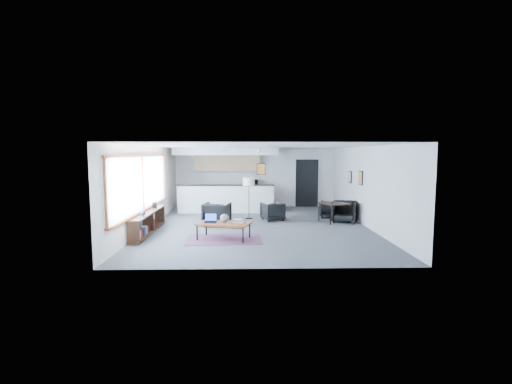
{
  "coord_description": "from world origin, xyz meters",
  "views": [
    {
      "loc": [
        -0.35,
        -11.93,
        2.38
      ],
      "look_at": [
        -0.05,
        0.4,
        1.08
      ],
      "focal_mm": 26.0,
      "sensor_mm": 36.0,
      "label": 1
    }
  ],
  "objects_px": {
    "ceramic_pot": "(224,218)",
    "floor_lamp": "(249,183)",
    "laptop": "(211,220)",
    "dining_chair_far": "(330,210)",
    "book_stack": "(239,221)",
    "microwave": "(252,182)",
    "coffee_table": "(224,224)",
    "armchair_right": "(273,210)",
    "armchair_left": "(217,213)",
    "dining_table": "(334,205)",
    "dining_chair_near": "(344,212)"
  },
  "relations": [
    {
      "from": "laptop",
      "to": "dining_chair_far",
      "type": "xyz_separation_m",
      "value": [
        4.09,
        3.3,
        -0.24
      ]
    },
    {
      "from": "coffee_table",
      "to": "armchair_right",
      "type": "distance_m",
      "value": 3.25
    },
    {
      "from": "coffee_table",
      "to": "dining_chair_near",
      "type": "distance_m",
      "value": 4.71
    },
    {
      "from": "dining_chair_far",
      "to": "laptop",
      "type": "bearing_deg",
      "value": 55.72
    },
    {
      "from": "floor_lamp",
      "to": "laptop",
      "type": "bearing_deg",
      "value": -108.95
    },
    {
      "from": "book_stack",
      "to": "floor_lamp",
      "type": "relative_size",
      "value": 0.22
    },
    {
      "from": "coffee_table",
      "to": "armchair_left",
      "type": "relative_size",
      "value": 1.87
    },
    {
      "from": "coffee_table",
      "to": "laptop",
      "type": "bearing_deg",
      "value": 179.52
    },
    {
      "from": "laptop",
      "to": "book_stack",
      "type": "bearing_deg",
      "value": -1.67
    },
    {
      "from": "coffee_table",
      "to": "laptop",
      "type": "xyz_separation_m",
      "value": [
        -0.37,
        0.11,
        0.1
      ]
    },
    {
      "from": "dining_table",
      "to": "coffee_table",
      "type": "bearing_deg",
      "value": -145.95
    },
    {
      "from": "laptop",
      "to": "ceramic_pot",
      "type": "distance_m",
      "value": 0.4
    },
    {
      "from": "ceramic_pot",
      "to": "armchair_left",
      "type": "relative_size",
      "value": 0.29
    },
    {
      "from": "floor_lamp",
      "to": "ceramic_pot",
      "type": "bearing_deg",
      "value": -102.04
    },
    {
      "from": "laptop",
      "to": "armchair_right",
      "type": "relative_size",
      "value": 0.47
    },
    {
      "from": "laptop",
      "to": "ceramic_pot",
      "type": "xyz_separation_m",
      "value": [
        0.39,
        -0.08,
        0.05
      ]
    },
    {
      "from": "floor_lamp",
      "to": "dining_chair_far",
      "type": "bearing_deg",
      "value": 2.73
    },
    {
      "from": "ceramic_pot",
      "to": "book_stack",
      "type": "xyz_separation_m",
      "value": [
        0.39,
        0.06,
        -0.08
      ]
    },
    {
      "from": "armchair_left",
      "to": "coffee_table",
      "type": "bearing_deg",
      "value": 110.32
    },
    {
      "from": "laptop",
      "to": "armchair_right",
      "type": "xyz_separation_m",
      "value": [
        1.92,
        2.75,
        -0.18
      ]
    },
    {
      "from": "armchair_right",
      "to": "dining_table",
      "type": "distance_m",
      "value": 2.13
    },
    {
      "from": "laptop",
      "to": "dining_chair_far",
      "type": "height_order",
      "value": "laptop"
    },
    {
      "from": "dining_table",
      "to": "dining_chair_near",
      "type": "relative_size",
      "value": 1.51
    },
    {
      "from": "floor_lamp",
      "to": "microwave",
      "type": "distance_m",
      "value": 2.73
    },
    {
      "from": "book_stack",
      "to": "armchair_left",
      "type": "bearing_deg",
      "value": 112.11
    },
    {
      "from": "floor_lamp",
      "to": "dining_chair_near",
      "type": "relative_size",
      "value": 2.18
    },
    {
      "from": "ceramic_pot",
      "to": "dining_chair_far",
      "type": "height_order",
      "value": "ceramic_pot"
    },
    {
      "from": "laptop",
      "to": "dining_chair_far",
      "type": "relative_size",
      "value": 0.57
    },
    {
      "from": "armchair_right",
      "to": "microwave",
      "type": "distance_m",
      "value": 3.3
    },
    {
      "from": "coffee_table",
      "to": "dining_chair_far",
      "type": "height_order",
      "value": "dining_chair_far"
    },
    {
      "from": "laptop",
      "to": "armchair_left",
      "type": "xyz_separation_m",
      "value": [
        0.03,
        1.83,
        -0.11
      ]
    },
    {
      "from": "armchair_right",
      "to": "microwave",
      "type": "bearing_deg",
      "value": -97.59
    },
    {
      "from": "armchair_left",
      "to": "floor_lamp",
      "type": "relative_size",
      "value": 0.56
    },
    {
      "from": "armchair_right",
      "to": "dining_chair_near",
      "type": "relative_size",
      "value": 1.03
    },
    {
      "from": "ceramic_pot",
      "to": "floor_lamp",
      "type": "bearing_deg",
      "value": 77.96
    },
    {
      "from": "microwave",
      "to": "book_stack",
      "type": "bearing_deg",
      "value": -93.9
    },
    {
      "from": "coffee_table",
      "to": "dining_table",
      "type": "xyz_separation_m",
      "value": [
        3.62,
        2.45,
        0.19
      ]
    },
    {
      "from": "book_stack",
      "to": "floor_lamp",
      "type": "height_order",
      "value": "floor_lamp"
    },
    {
      "from": "microwave",
      "to": "armchair_left",
      "type": "bearing_deg",
      "value": -106.04
    },
    {
      "from": "dining_chair_near",
      "to": "dining_chair_far",
      "type": "height_order",
      "value": "dining_chair_near"
    },
    {
      "from": "dining_chair_far",
      "to": "coffee_table",
      "type": "bearing_deg",
      "value": 59.33
    },
    {
      "from": "coffee_table",
      "to": "laptop",
      "type": "relative_size",
      "value": 4.68
    },
    {
      "from": "coffee_table",
      "to": "floor_lamp",
      "type": "relative_size",
      "value": 1.04
    },
    {
      "from": "coffee_table",
      "to": "book_stack",
      "type": "xyz_separation_m",
      "value": [
        0.41,
        0.08,
        0.07
      ]
    },
    {
      "from": "armchair_left",
      "to": "dining_chair_far",
      "type": "bearing_deg",
      "value": -149.9
    },
    {
      "from": "coffee_table",
      "to": "laptop",
      "type": "distance_m",
      "value": 0.4
    },
    {
      "from": "dining_chair_far",
      "to": "microwave",
      "type": "bearing_deg",
      "value": -25.09
    },
    {
      "from": "laptop",
      "to": "ceramic_pot",
      "type": "height_order",
      "value": "ceramic_pot"
    },
    {
      "from": "coffee_table",
      "to": "floor_lamp",
      "type": "bearing_deg",
      "value": 93.53
    },
    {
      "from": "coffee_table",
      "to": "microwave",
      "type": "xyz_separation_m",
      "value": [
        0.85,
        5.99,
        0.68
      ]
    }
  ]
}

